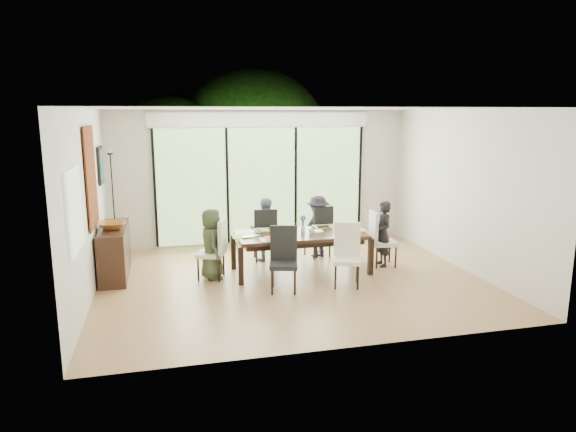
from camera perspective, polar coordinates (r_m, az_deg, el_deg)
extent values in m
cube|color=brown|center=(8.31, 0.41, -7.14)|extent=(6.00, 5.00, 0.01)
cube|color=white|center=(7.87, 0.44, 11.89)|extent=(6.00, 5.00, 0.01)
cube|color=beige|center=(10.41, -2.96, 4.30)|extent=(6.00, 0.02, 2.70)
cube|color=white|center=(5.62, 6.68, -1.94)|extent=(6.00, 0.02, 2.70)
cube|color=beige|center=(7.82, -21.50, 1.12)|extent=(0.02, 5.00, 2.70)
cube|color=white|center=(9.18, 18.99, 2.73)|extent=(0.02, 5.00, 2.70)
cube|color=#598C3F|center=(10.39, -2.91, 3.45)|extent=(4.20, 0.02, 2.30)
cube|color=white|center=(10.28, -2.97, 10.64)|extent=(4.40, 0.06, 0.28)
cube|color=black|center=(10.20, -14.58, 2.94)|extent=(0.05, 0.04, 2.30)
cube|color=black|center=(10.27, -6.74, 3.29)|extent=(0.05, 0.04, 2.30)
cube|color=black|center=(10.53, 0.85, 3.57)|extent=(0.05, 0.04, 2.30)
cube|color=black|center=(10.96, 7.97, 3.78)|extent=(0.05, 0.04, 2.30)
cube|color=#8CAD7F|center=(6.62, -22.59, 0.61)|extent=(0.02, 0.90, 1.00)
cube|color=brown|center=(11.52, -3.72, -2.09)|extent=(6.00, 1.80, 0.10)
cube|color=brown|center=(12.17, -4.41, 1.52)|extent=(6.00, 0.08, 0.06)
sphere|color=#14380F|center=(12.89, -13.17, 5.80)|extent=(3.20, 3.20, 3.20)
sphere|color=#14380F|center=(13.66, -3.93, 7.89)|extent=(4.00, 4.00, 4.00)
sphere|color=#14380F|center=(13.36, 4.36, 5.48)|extent=(2.80, 2.80, 2.80)
sphere|color=#14380F|center=(14.23, -8.41, 7.21)|extent=(3.60, 3.60, 3.60)
cube|color=black|center=(8.56, 1.43, -2.10)|extent=(2.13, 0.98, 0.05)
cube|color=black|center=(8.57, 1.43, -2.62)|extent=(1.95, 0.80, 0.09)
cube|color=black|center=(8.02, -5.27, -5.54)|extent=(0.08, 0.08, 0.61)
cube|color=black|center=(8.59, 9.17, -4.49)|extent=(0.08, 0.08, 0.61)
cube|color=black|center=(8.84, -6.10, -3.94)|extent=(0.08, 0.08, 0.61)
cube|color=black|center=(9.36, 7.14, -3.10)|extent=(0.08, 0.08, 0.61)
imported|color=#36442D|center=(8.32, -8.48, -3.09)|extent=(0.35, 0.55, 1.15)
imported|color=black|center=(9.06, 10.51, -1.96)|extent=(0.34, 0.54, 1.15)
imported|color=#7486A7|center=(9.26, -2.60, -1.48)|extent=(0.55, 0.36, 1.15)
imported|color=black|center=(9.50, 3.33, -1.16)|extent=(0.60, 0.46, 1.15)
cube|color=#ABC446|center=(8.36, -4.87, -2.26)|extent=(0.39, 0.28, 0.01)
cube|color=#82A43A|center=(8.84, 7.39, -1.56)|extent=(0.39, 0.28, 0.01)
cube|color=#7EB23F|center=(8.83, -2.07, -1.49)|extent=(0.39, 0.28, 0.01)
cube|color=#98C044|center=(9.07, 4.13, -1.15)|extent=(0.39, 0.28, 0.01)
cube|color=white|center=(8.14, -1.76, -2.60)|extent=(0.39, 0.28, 0.01)
cube|color=black|center=(8.80, -1.36, -1.47)|extent=(0.23, 0.16, 0.01)
cube|color=black|center=(9.01, 3.92, -1.19)|extent=(0.21, 0.15, 0.01)
cube|color=white|center=(8.71, 5.97, -1.73)|extent=(0.27, 0.20, 0.00)
cube|color=white|center=(8.14, -1.76, -2.51)|extent=(0.23, 0.23, 0.02)
cube|color=orange|center=(8.13, -1.76, -2.40)|extent=(0.18, 0.18, 0.01)
cylinder|color=silver|center=(8.60, 1.67, -1.49)|extent=(0.07, 0.07, 0.11)
cylinder|color=#337226|center=(8.57, 1.67, -0.79)|extent=(0.04, 0.04, 0.14)
sphere|color=#4D65C1|center=(8.55, 1.68, -0.21)|extent=(0.10, 0.10, 0.10)
imported|color=silver|center=(8.27, -4.08, -2.33)|extent=(0.34, 0.27, 0.02)
imported|color=white|center=(8.53, -3.38, -1.68)|extent=(0.15, 0.15, 0.09)
imported|color=white|center=(8.49, 2.59, -1.75)|extent=(0.12, 0.12, 0.08)
imported|color=white|center=(8.87, 6.26, -1.22)|extent=(0.11, 0.11, 0.09)
imported|color=white|center=(8.66, 2.94, -1.71)|extent=(0.17, 0.22, 0.02)
cube|color=black|center=(8.86, -18.70, -3.77)|extent=(0.41, 1.46, 0.82)
imported|color=brown|center=(8.66, -18.95, -0.98)|extent=(0.43, 0.43, 0.11)
cylinder|color=black|center=(9.11, -18.70, -0.60)|extent=(0.09, 0.09, 0.04)
cylinder|color=black|center=(9.01, -18.93, 2.97)|extent=(0.02, 0.02, 1.14)
cylinder|color=black|center=(8.95, -19.16, 6.55)|extent=(0.09, 0.09, 0.03)
cylinder|color=silver|center=(8.95, -19.19, 6.90)|extent=(0.03, 0.03, 0.09)
cube|color=#943715|center=(8.16, -21.04, 4.04)|extent=(0.02, 1.00, 1.50)
cube|color=black|center=(9.44, -20.10, 5.32)|extent=(0.03, 0.55, 0.65)
cube|color=#163C48|center=(9.43, -19.98, 5.33)|extent=(0.01, 0.45, 0.55)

